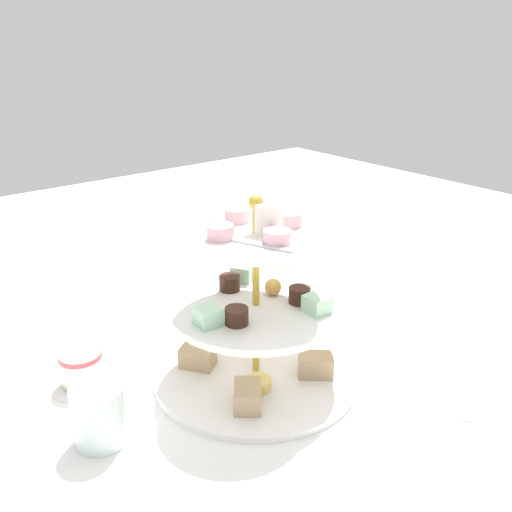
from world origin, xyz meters
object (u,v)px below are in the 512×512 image
object	(u,v)px
water_glass_tall_right	(287,272)
butter_knife_left	(455,382)
tiered_serving_stand	(256,322)
teacup_with_saucer	(82,370)
water_glass_short_left	(99,414)
butter_knife_right	(134,315)

from	to	relation	value
water_glass_tall_right	butter_knife_left	world-z (taller)	water_glass_tall_right
tiered_serving_stand	teacup_with_saucer	xyz separation A→B (m)	(-0.14, -0.20, -0.06)
butter_knife_left	water_glass_short_left	bearing A→B (deg)	112.50
water_glass_tall_right	butter_knife_right	bearing A→B (deg)	-120.46
water_glass_short_left	teacup_with_saucer	world-z (taller)	water_glass_short_left
tiered_serving_stand	water_glass_short_left	bearing A→B (deg)	-93.14
tiered_serving_stand	butter_knife_right	bearing A→B (deg)	-169.86
tiered_serving_stand	water_glass_short_left	world-z (taller)	tiered_serving_stand
butter_knife_right	tiered_serving_stand	bearing A→B (deg)	82.45
teacup_with_saucer	butter_knife_left	xyz separation A→B (m)	(0.33, 0.41, -0.02)
water_glass_tall_right	butter_knife_left	xyz separation A→B (m)	(0.33, 0.02, -0.06)
tiered_serving_stand	butter_knife_right	world-z (taller)	tiered_serving_stand
water_glass_tall_right	water_glass_short_left	distance (m)	0.43
butter_knife_right	butter_knife_left	bearing A→B (deg)	100.82
water_glass_short_left	teacup_with_saucer	size ratio (longest dim) A/B	0.83
tiered_serving_stand	water_glass_tall_right	distance (m)	0.23
water_glass_tall_right	butter_knife_left	size ratio (longest dim) A/B	0.75
water_glass_tall_right	teacup_with_saucer	bearing A→B (deg)	-89.47
butter_knife_left	water_glass_tall_right	bearing A→B (deg)	51.23
water_glass_short_left	butter_knife_left	size ratio (longest dim) A/B	0.44
tiered_serving_stand	butter_knife_right	xyz separation A→B (m)	(-0.28, -0.05, -0.09)
water_glass_short_left	butter_knife_right	distance (m)	0.32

